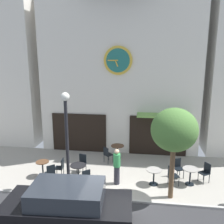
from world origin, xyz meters
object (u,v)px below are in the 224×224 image
at_px(cafe_table_near_door, 117,149).
at_px(cafe_chair_facing_street, 178,166).
at_px(cafe_chair_near_lamp, 61,166).
at_px(cafe_chair_facing_wall, 82,162).
at_px(cafe_table_rightmost, 78,169).
at_px(cafe_chair_curbside, 206,171).
at_px(pedestrian_green, 117,166).
at_px(street_tree, 174,131).
at_px(cafe_chair_outer, 107,154).
at_px(cafe_chair_right_end, 85,177).
at_px(cafe_table_center_right, 190,173).
at_px(street_lamp, 67,142).
at_px(cafe_chair_mid_row, 50,172).
at_px(parked_car_black, 68,207).
at_px(cafe_table_center, 154,174).
at_px(cafe_table_near_curb, 43,167).
at_px(cafe_chair_corner, 172,175).

bearing_deg(cafe_table_near_door, cafe_chair_facing_street, -29.94).
relative_size(cafe_chair_near_lamp, cafe_chair_facing_wall, 1.00).
relative_size(cafe_table_rightmost, cafe_chair_facing_wall, 0.84).
height_order(cafe_chair_curbside, pedestrian_green, pedestrian_green).
bearing_deg(street_tree, pedestrian_green, 161.23).
xyz_separation_m(cafe_chair_outer, cafe_chair_right_end, (-0.54, -2.72, 0.00)).
xyz_separation_m(cafe_table_center_right, cafe_chair_facing_street, (-0.46, 0.67, -0.01)).
distance_m(street_tree, cafe_chair_curbside, 3.26).
distance_m(cafe_table_rightmost, cafe_table_center_right, 5.09).
bearing_deg(street_lamp, cafe_chair_mid_row, 159.92).
bearing_deg(street_tree, parked_car_black, -147.65).
bearing_deg(cafe_table_center, cafe_chair_outer, 140.82).
xyz_separation_m(cafe_table_near_curb, cafe_table_near_door, (3.30, 2.63, 0.03)).
xyz_separation_m(street_tree, pedestrian_green, (-2.32, 0.79, -2.01)).
distance_m(cafe_table_rightmost, cafe_chair_right_end, 0.85).
distance_m(cafe_table_center, cafe_chair_right_end, 3.06).
bearing_deg(cafe_chair_facing_wall, cafe_table_near_curb, -157.03).
distance_m(cafe_chair_facing_wall, pedestrian_green, 2.11).
bearing_deg(cafe_table_center_right, cafe_chair_corner, -166.25).
bearing_deg(cafe_chair_right_end, cafe_table_near_curb, 160.93).
relative_size(street_lamp, cafe_table_near_door, 5.70).
bearing_deg(pedestrian_green, cafe_chair_right_end, -156.05).
relative_size(cafe_chair_outer, parked_car_black, 0.20).
bearing_deg(cafe_chair_near_lamp, cafe_table_center, -1.84).
relative_size(cafe_chair_near_lamp, cafe_chair_right_end, 1.00).
height_order(cafe_table_near_door, cafe_chair_corner, cafe_chair_corner).
distance_m(street_tree, cafe_table_center, 2.64).
height_order(cafe_table_near_curb, pedestrian_green, pedestrian_green).
bearing_deg(cafe_table_near_curb, cafe_chair_facing_street, 7.50).
bearing_deg(cafe_chair_corner, cafe_table_near_curb, 179.80).
height_order(cafe_table_center, cafe_chair_curbside, cafe_chair_curbside).
bearing_deg(cafe_chair_facing_wall, cafe_table_center_right, -6.24).
xyz_separation_m(cafe_table_near_curb, cafe_chair_facing_wall, (1.74, 0.74, 0.02)).
bearing_deg(cafe_table_near_door, cafe_table_near_curb, -141.43).
bearing_deg(street_lamp, cafe_chair_near_lamp, 125.54).
xyz_separation_m(street_tree, cafe_chair_corner, (0.14, 0.97, -2.34)).
bearing_deg(cafe_chair_facing_wall, cafe_table_near_door, 50.54).
height_order(cafe_table_rightmost, cafe_chair_near_lamp, cafe_chair_near_lamp).
relative_size(cafe_chair_facing_street, pedestrian_green, 0.54).
bearing_deg(parked_car_black, cafe_table_center, 47.68).
height_order(cafe_table_center_right, parked_car_black, parked_car_black).
bearing_deg(cafe_chair_right_end, cafe_chair_facing_wall, 109.56).
distance_m(cafe_table_near_door, cafe_chair_curbside, 4.79).
height_order(cafe_table_near_door, cafe_chair_facing_wall, cafe_chair_facing_wall).
distance_m(cafe_table_center_right, parked_car_black, 5.74).
xyz_separation_m(cafe_chair_near_lamp, cafe_chair_curbside, (6.74, 0.42, 0.00)).
relative_size(cafe_table_center, cafe_chair_near_lamp, 0.80).
distance_m(cafe_table_center_right, cafe_chair_mid_row, 6.31).
relative_size(cafe_table_center_right, cafe_chair_outer, 0.86).
relative_size(cafe_table_center, cafe_chair_facing_street, 0.80).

